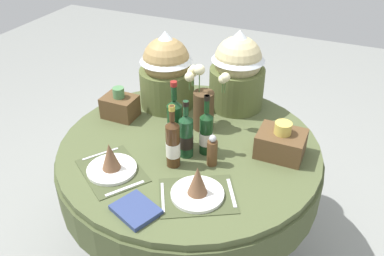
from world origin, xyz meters
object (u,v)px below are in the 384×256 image
Objects in this scene: pepper_mill at (212,151)px; wine_bottle_right at (206,132)px; place_setting_left at (111,163)px; woven_basket_side_right at (281,143)px; flower_vase at (203,102)px; gift_tub_back_left at (166,68)px; wine_bottle_rear at (174,143)px; book_on_table at (136,210)px; dining_table at (189,166)px; gift_tub_back_centre at (238,67)px; wine_bottle_left at (175,123)px; woven_basket_side_left at (120,106)px; wine_bottle_centre at (186,135)px; place_setting_right at (197,188)px.

wine_bottle_right is at bearing 128.28° from pepper_mill.
place_setting_left is 0.85m from woven_basket_side_right.
flower_vase is 0.34m from gift_tub_back_left.
wine_bottle_rear reaches higher than book_on_table.
wine_bottle_rear is 1.43× the size of woven_basket_side_right.
woven_basket_side_right is at bearing 37.07° from pepper_mill.
gift_tub_back_centre is (0.09, 0.49, 0.40)m from dining_table.
pepper_mill is 0.91× the size of book_on_table.
wine_bottle_left is at bearing 59.30° from place_setting_left.
gift_tub_back_left is at bearing 93.73° from place_setting_left.
woven_basket_side_left is (-0.58, -0.39, -0.18)m from gift_tub_back_centre.
wine_bottle_right reaches higher than wine_bottle_centre.
wine_bottle_rear is (-0.02, -0.10, 0.01)m from wine_bottle_centre.
woven_basket_side_right is at bearing 60.17° from place_setting_right.
woven_basket_side_right is (0.45, 0.30, -0.06)m from wine_bottle_rear.
woven_basket_side_right is (0.46, 0.65, 0.06)m from book_on_table.
wine_bottle_left is 1.95× the size of woven_basket_side_left.
gift_tub_back_left is 2.44× the size of woven_basket_side_left.
wine_bottle_right reaches higher than book_on_table.
wine_bottle_right reaches higher than place_setting_right.
gift_tub_back_left is at bearing 125.46° from place_setting_right.
flower_vase is 0.81× the size of gift_tub_back_left.
wine_bottle_rear is (-0.10, -0.16, 0.01)m from wine_bottle_right.
wine_bottle_centre is (0.02, -0.28, -0.04)m from flower_vase.
wine_bottle_rear reaches higher than dining_table.
woven_basket_side_right is (0.37, -0.39, -0.18)m from gift_tub_back_centre.
wine_bottle_rear is 1.95× the size of pepper_mill.
woven_basket_side_right reaches higher than book_on_table.
place_setting_right is at bearing -56.45° from wine_bottle_centre.
wine_bottle_right is (0.36, 0.33, 0.07)m from place_setting_left.
book_on_table is 0.81m from woven_basket_side_right.
book_on_table is at bearing -102.07° from wine_bottle_right.
woven_basket_side_left is at bearing 117.14° from place_setting_left.
wine_bottle_right is 0.56m from gift_tub_back_left.
place_setting_right is 0.42m from wine_bottle_left.
place_setting_left is at bearing -114.79° from flower_vase.
wine_bottle_rear reaches higher than woven_basket_side_right.
gift_tub_back_centre is at bearing 97.67° from pepper_mill.
place_setting_left is 0.89× the size of gift_tub_back_centre.
place_setting_right is 0.88m from gift_tub_back_centre.
woven_basket_side_left is at bearing -145.63° from gift_tub_back_centre.
place_setting_right is 1.81× the size of woven_basket_side_right.
wine_bottle_rear is 0.19m from pepper_mill.
pepper_mill is at bearing -142.93° from woven_basket_side_right.
pepper_mill is (0.42, 0.24, 0.03)m from place_setting_left.
wine_bottle_centre is at bearing 78.74° from wine_bottle_rear.
book_on_table is at bearing -112.04° from pepper_mill.
pepper_mill is at bearing -43.93° from gift_tub_back_left.
wine_bottle_rear reaches higher than pepper_mill.
book_on_table is (-0.11, -0.52, -0.11)m from wine_bottle_right.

